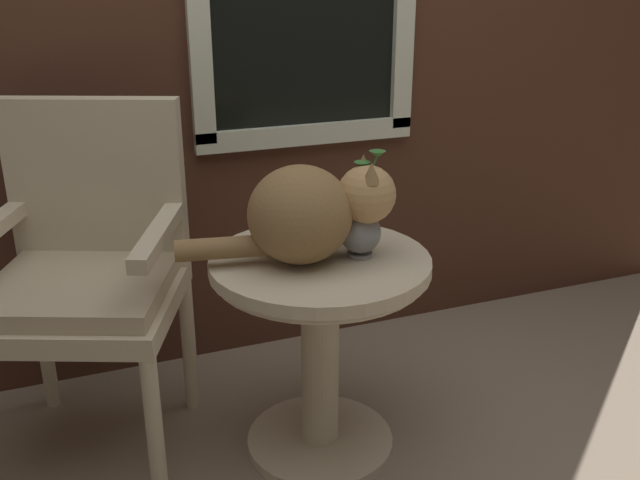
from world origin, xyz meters
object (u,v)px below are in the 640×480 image
wicker_side_table (320,317)px  cat (308,212)px  pewter_vase_with_ivy (361,227)px  wicker_chair (87,263)px

wicker_side_table → cat: bearing=-167.1°
pewter_vase_with_ivy → wicker_chair: bearing=155.8°
wicker_side_table → wicker_chair: (-0.59, 0.28, 0.14)m
wicker_chair → pewter_vase_with_ivy: size_ratio=3.54×
wicker_chair → pewter_vase_with_ivy: (0.69, -0.31, 0.12)m
wicker_chair → cat: 0.64m
wicker_chair → wicker_side_table: bearing=-25.6°
wicker_side_table → cat: size_ratio=1.06×
wicker_side_table → cat: 0.32m
wicker_side_table → wicker_chair: bearing=154.4°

